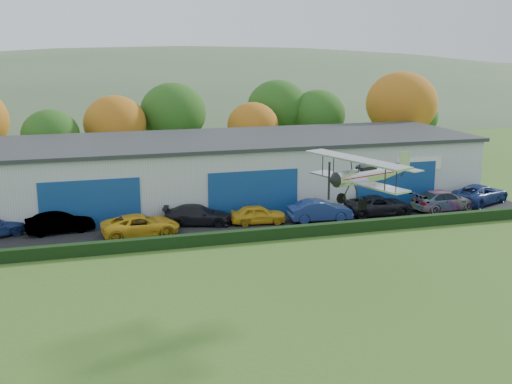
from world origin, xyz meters
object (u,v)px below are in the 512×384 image
object	(u,v)px
car_1	(60,222)
car_5	(320,211)
biplane	(367,173)
hangar	(234,168)
car_8	(480,194)
car_6	(379,205)
car_2	(141,225)
car_3	(198,215)
car_7	(444,200)
car_4	(258,214)

from	to	relation	value
car_1	car_5	xyz separation A→B (m)	(18.56, -2.17, 0.03)
car_5	biplane	bearing A→B (deg)	172.73
hangar	car_8	world-z (taller)	hangar
car_8	car_6	bearing A→B (deg)	71.87
car_8	car_5	bearing A→B (deg)	71.70
car_6	car_1	bearing A→B (deg)	89.82
hangar	car_5	xyz separation A→B (m)	(4.42, -8.55, -1.82)
car_5	car_8	size ratio (longest dim) A/B	0.84
car_8	biplane	distance (m)	22.18
car_2	car_3	bearing A→B (deg)	-74.41
biplane	car_3	bearing A→B (deg)	97.42
car_3	car_2	bearing A→B (deg)	126.64
car_5	biplane	xyz separation A→B (m)	(-2.18, -12.00, 5.30)
car_3	car_5	bearing A→B (deg)	-84.07
car_5	car_3	bearing A→B (deg)	83.32
car_1	biplane	size ratio (longest dim) A/B	0.67
car_5	car_7	world-z (taller)	car_7
car_7	car_8	world-z (taller)	car_7
car_1	car_2	bearing A→B (deg)	-121.46
car_2	car_8	distance (m)	27.97
hangar	car_8	bearing A→B (deg)	-20.60
hangar	car_8	size ratio (longest dim) A/B	7.18
car_2	car_5	size ratio (longest dim) A/B	1.12
hangar	car_7	size ratio (longest dim) A/B	7.49
hangar	car_1	distance (m)	15.62
car_3	biplane	size ratio (longest dim) A/B	0.72
car_3	biplane	bearing A→B (deg)	-137.87
car_5	car_7	size ratio (longest dim) A/B	0.88
car_7	car_8	xyz separation A→B (m)	(4.09, 1.10, -0.00)
car_4	car_5	world-z (taller)	car_5
hangar	car_8	distance (m)	20.52
car_3	car_6	bearing A→B (deg)	-78.79
car_2	car_4	distance (m)	8.62
hangar	car_6	distance (m)	12.63
car_1	car_5	distance (m)	18.68
car_2	car_8	xyz separation A→B (m)	(27.93, 1.48, 0.05)
car_4	car_7	size ratio (longest dim) A/B	0.75
car_2	biplane	world-z (taller)	biplane
car_7	car_8	bearing A→B (deg)	-81.21
car_7	car_5	bearing A→B (deg)	85.17
car_2	car_7	size ratio (longest dim) A/B	0.98
car_3	car_8	size ratio (longest dim) A/B	0.88
car_1	car_2	world-z (taller)	car_1
hangar	car_2	xyz separation A→B (m)	(-8.79, -8.67, -1.87)
hangar	car_2	distance (m)	12.49
hangar	car_3	world-z (taller)	hangar
car_3	car_5	size ratio (longest dim) A/B	1.04
car_1	car_5	bearing A→B (deg)	-104.90
car_2	car_3	distance (m)	4.60
car_6	biplane	xyz separation A→B (m)	(-7.26, -12.44, 5.36)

